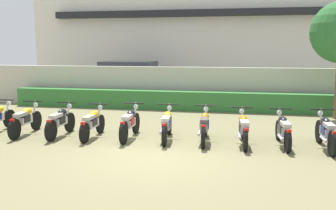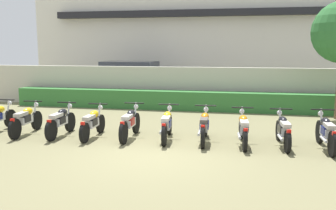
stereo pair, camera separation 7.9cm
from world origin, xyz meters
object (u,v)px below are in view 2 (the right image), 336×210
at_px(motorcycle_in_row_4, 130,123).
at_px(motorcycle_in_row_6, 204,126).
at_px(motorcycle_in_row_5, 167,124).
at_px(motorcycle_in_row_7, 243,129).
at_px(motorcycle_in_row_9, 326,132).
at_px(motorcycle_in_row_2, 61,121).
at_px(motorcycle_in_row_1, 26,120).
at_px(parked_car, 133,80).
at_px(motorcycle_in_row_3, 93,123).
at_px(motorcycle_in_row_8, 283,130).

relative_size(motorcycle_in_row_4, motorcycle_in_row_6, 1.03).
relative_size(motorcycle_in_row_4, motorcycle_in_row_5, 1.02).
distance_m(motorcycle_in_row_7, motorcycle_in_row_9, 2.07).
relative_size(motorcycle_in_row_2, motorcycle_in_row_7, 0.95).
relative_size(motorcycle_in_row_4, motorcycle_in_row_7, 1.03).
distance_m(motorcycle_in_row_5, motorcycle_in_row_7, 2.10).
bearing_deg(motorcycle_in_row_7, motorcycle_in_row_1, 86.26).
bearing_deg(motorcycle_in_row_9, motorcycle_in_row_7, 86.37).
bearing_deg(parked_car, motorcycle_in_row_3, -77.61).
bearing_deg(parked_car, motorcycle_in_row_5, -63.85).
height_order(motorcycle_in_row_8, motorcycle_in_row_9, motorcycle_in_row_9).
bearing_deg(motorcycle_in_row_6, motorcycle_in_row_2, 89.11).
distance_m(motorcycle_in_row_2, motorcycle_in_row_9, 7.31).
bearing_deg(motorcycle_in_row_9, motorcycle_in_row_2, 88.07).
bearing_deg(motorcycle_in_row_8, motorcycle_in_row_6, 85.02).
height_order(motorcycle_in_row_4, motorcycle_in_row_7, motorcycle_in_row_4).
bearing_deg(motorcycle_in_row_6, motorcycle_in_row_5, 85.45).
height_order(motorcycle_in_row_1, motorcycle_in_row_7, motorcycle_in_row_1).
bearing_deg(motorcycle_in_row_5, motorcycle_in_row_3, 88.89).
bearing_deg(motorcycle_in_row_4, motorcycle_in_row_3, 95.62).
relative_size(parked_car, motorcycle_in_row_9, 2.36).
relative_size(motorcycle_in_row_2, motorcycle_in_row_5, 0.95).
height_order(parked_car, motorcycle_in_row_3, parked_car).
bearing_deg(motorcycle_in_row_6, motorcycle_in_row_1, 88.77).
xyz_separation_m(motorcycle_in_row_2, motorcycle_in_row_9, (7.31, 0.01, 0.01)).
height_order(motorcycle_in_row_5, motorcycle_in_row_7, motorcycle_in_row_5).
relative_size(motorcycle_in_row_1, motorcycle_in_row_6, 1.01).
height_order(motorcycle_in_row_2, motorcycle_in_row_7, motorcycle_in_row_2).
relative_size(motorcycle_in_row_4, motorcycle_in_row_8, 1.07).
height_order(motorcycle_in_row_3, motorcycle_in_row_7, motorcycle_in_row_7).
distance_m(motorcycle_in_row_1, motorcycle_in_row_7, 6.37).
xyz_separation_m(motorcycle_in_row_1, motorcycle_in_row_9, (8.44, 0.01, 0.01)).
height_order(motorcycle_in_row_3, motorcycle_in_row_9, motorcycle_in_row_9).
xyz_separation_m(parked_car, motorcycle_in_row_3, (1.38, -8.49, -0.50)).
bearing_deg(motorcycle_in_row_1, motorcycle_in_row_7, -93.73).
bearing_deg(motorcycle_in_row_4, motorcycle_in_row_8, -92.15).
height_order(parked_car, motorcycle_in_row_2, parked_car).
relative_size(motorcycle_in_row_3, motorcycle_in_row_8, 0.99).
distance_m(motorcycle_in_row_3, motorcycle_in_row_9, 6.32).
distance_m(motorcycle_in_row_4, motorcycle_in_row_8, 4.21).
relative_size(motorcycle_in_row_3, motorcycle_in_row_9, 0.93).
height_order(motorcycle_in_row_1, motorcycle_in_row_4, motorcycle_in_row_4).
xyz_separation_m(motorcycle_in_row_7, motorcycle_in_row_9, (2.06, -0.06, 0.01)).
bearing_deg(parked_car, motorcycle_in_row_8, -48.36).
bearing_deg(motorcycle_in_row_7, motorcycle_in_row_5, 82.90).
relative_size(motorcycle_in_row_2, motorcycle_in_row_4, 0.93).
bearing_deg(motorcycle_in_row_8, parked_car, 33.95).
relative_size(motorcycle_in_row_1, motorcycle_in_row_9, 0.98).
bearing_deg(parked_car, motorcycle_in_row_6, -58.07).
distance_m(motorcycle_in_row_4, motorcycle_in_row_5, 1.08).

